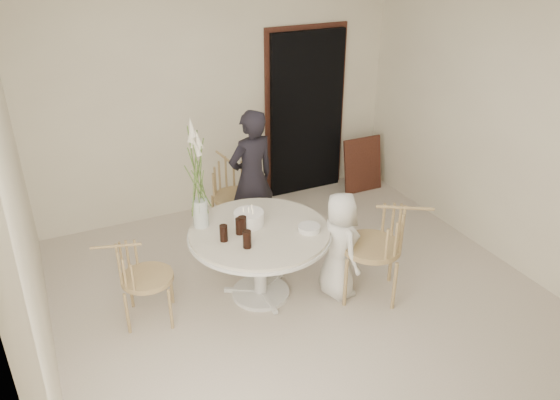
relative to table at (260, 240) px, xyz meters
name	(u,v)px	position (x,y,z in m)	size (l,w,h in m)	color
ground	(304,299)	(0.35, -0.25, -0.62)	(4.50, 4.50, 0.00)	beige
room_shell	(308,142)	(0.35, -0.25, 1.00)	(4.50, 4.50, 4.50)	silver
doorway	(306,114)	(1.50, 1.94, 0.43)	(1.00, 0.10, 2.10)	black
door_trim	(305,109)	(1.50, 1.98, 0.49)	(1.12, 0.03, 2.22)	#4E241A
table	(260,240)	(0.00, 0.00, 0.00)	(1.33, 1.33, 0.73)	silver
picture_frame	(363,165)	(2.17, 1.58, -0.25)	(0.55, 0.04, 0.73)	#4E241A
chair_far	(231,186)	(0.20, 1.30, -0.04)	(0.53, 0.57, 0.89)	tan
chair_right	(387,238)	(1.08, -0.49, 0.02)	(0.74, 0.72, 0.98)	tan
chair_left	(133,271)	(-1.15, 0.14, -0.09)	(0.56, 0.53, 0.81)	tan
girl	(252,178)	(0.34, 0.99, 0.16)	(0.56, 0.37, 1.54)	black
boy	(340,246)	(0.69, -0.29, -0.08)	(0.53, 0.34, 1.08)	silver
birthday_cake	(249,218)	(-0.05, 0.13, 0.18)	(0.28, 0.28, 0.18)	white
cola_tumbler_a	(239,226)	(-0.19, 0.01, 0.19)	(0.07, 0.07, 0.16)	black
cola_tumbler_b	(247,239)	(-0.22, -0.23, 0.20)	(0.08, 0.08, 0.16)	black
cola_tumbler_c	(224,233)	(-0.36, -0.04, 0.19)	(0.07, 0.07, 0.15)	black
cola_tumbler_d	(242,225)	(-0.16, 0.02, 0.20)	(0.08, 0.08, 0.16)	black
plate_stack	(309,228)	(0.41, -0.21, 0.14)	(0.20, 0.20, 0.05)	silver
flower_vase	(198,180)	(-0.46, 0.30, 0.58)	(0.14, 0.14, 1.06)	silver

